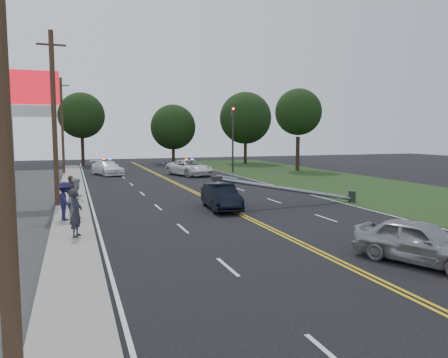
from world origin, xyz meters
name	(u,v)px	position (x,y,z in m)	size (l,w,h in m)	color
ground	(299,243)	(0.00, 0.00, 0.00)	(120.00, 120.00, 0.00)	black
sidewalk	(72,211)	(-8.40, 10.00, 0.06)	(1.80, 70.00, 0.12)	gray
grass_verge	(399,194)	(13.50, 10.00, 0.01)	(12.00, 80.00, 0.01)	#183213
centerline_yellow	(219,204)	(0.00, 10.00, 0.01)	(0.36, 80.00, 0.00)	gold
pylon_sign	(32,104)	(-10.50, 14.00, 6.00)	(3.20, 0.35, 8.00)	gray
traffic_signal	(233,134)	(8.30, 30.00, 4.21)	(0.28, 0.41, 7.05)	#2D2D30
fallen_streetlight	(296,190)	(4.19, 8.00, 0.92)	(9.36, 0.44, 1.91)	#2D2D30
utility_pole_mid	(54,119)	(-9.20, 12.00, 5.08)	(1.60, 0.28, 10.00)	#382619
utility_pole_far	(62,125)	(-9.20, 34.00, 5.08)	(1.60, 0.28, 10.00)	#382619
tree_6	(82,116)	(-6.98, 46.96, 6.62)	(6.11, 6.11, 9.69)	black
tree_7	(173,127)	(5.22, 45.96, 5.13)	(6.34, 6.34, 8.30)	black
tree_8	(246,118)	(14.87, 42.64, 6.39)	(7.27, 7.27, 10.03)	black
tree_9	(298,112)	(16.09, 29.62, 6.66)	(5.28, 5.28, 9.32)	black
crashed_sedan	(221,197)	(-0.44, 8.23, 0.72)	(1.51, 4.34, 1.43)	black
waiting_sedan	(420,242)	(2.41, -3.68, 0.72)	(1.71, 4.25, 1.45)	#909497
emergency_a	(189,168)	(2.85, 27.94, 0.80)	(2.66, 5.76, 1.60)	white
emergency_b	(107,168)	(-4.98, 31.19, 0.74)	(2.06, 5.07, 1.47)	white
bystander_a	(76,213)	(-8.22, 3.45, 1.10)	(0.71, 0.47, 1.95)	#282930
bystander_b	(77,199)	(-8.14, 7.25, 1.13)	(0.98, 0.76, 2.01)	#A2A2A7
bystander_c	(65,201)	(-8.70, 7.16, 1.04)	(1.19, 0.69, 1.85)	#1D1B44
bystander_d	(71,191)	(-8.45, 11.30, 1.00)	(1.03, 0.43, 1.76)	#63534F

